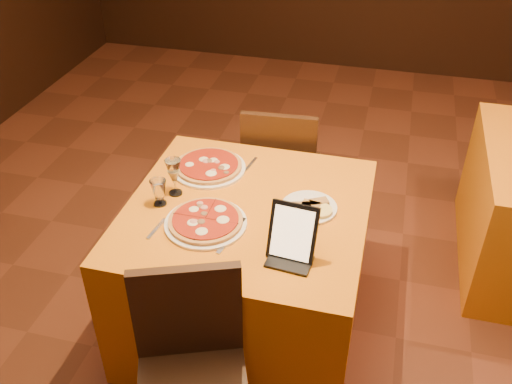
% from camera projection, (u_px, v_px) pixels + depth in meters
% --- Properties ---
extents(floor, '(6.00, 7.00, 0.01)m').
position_uv_depth(floor, '(324.00, 325.00, 3.03)').
color(floor, '#5E2D19').
rests_on(floor, ground).
extents(main_table, '(1.10, 1.10, 0.75)m').
position_uv_depth(main_table, '(247.00, 268.00, 2.84)').
color(main_table, orange).
rests_on(main_table, floor).
extents(chair_main_far, '(0.46, 0.46, 0.91)m').
position_uv_depth(chair_main_far, '(282.00, 168.00, 3.43)').
color(chair_main_far, black).
rests_on(chair_main_far, floor).
extents(pizza_near, '(0.37, 0.37, 0.03)m').
position_uv_depth(pizza_near, '(206.00, 222.00, 2.51)').
color(pizza_near, white).
rests_on(pizza_near, main_table).
extents(pizza_far, '(0.37, 0.37, 0.03)m').
position_uv_depth(pizza_far, '(209.00, 167.00, 2.87)').
color(pizza_far, white).
rests_on(pizza_far, main_table).
extents(cutlet_dish, '(0.26, 0.26, 0.03)m').
position_uv_depth(cutlet_dish, '(309.00, 206.00, 2.60)').
color(cutlet_dish, white).
rests_on(cutlet_dish, main_table).
extents(wine_glass, '(0.11, 0.11, 0.19)m').
position_uv_depth(wine_glass, '(174.00, 177.00, 2.66)').
color(wine_glass, tan).
rests_on(wine_glass, main_table).
extents(water_glass, '(0.08, 0.08, 0.13)m').
position_uv_depth(water_glass, '(159.00, 193.00, 2.60)').
color(water_glass, white).
rests_on(water_glass, main_table).
extents(tablet, '(0.20, 0.12, 0.24)m').
position_uv_depth(tablet, '(293.00, 232.00, 2.28)').
color(tablet, black).
rests_on(tablet, main_table).
extents(knife, '(0.07, 0.25, 0.01)m').
position_uv_depth(knife, '(231.00, 236.00, 2.45)').
color(knife, silver).
rests_on(knife, main_table).
extents(fork_near, '(0.04, 0.15, 0.01)m').
position_uv_depth(fork_near, '(156.00, 229.00, 2.49)').
color(fork_near, silver).
rests_on(fork_near, main_table).
extents(fork_far, '(0.04, 0.14, 0.01)m').
position_uv_depth(fork_far, '(251.00, 164.00, 2.92)').
color(fork_far, silver).
rests_on(fork_far, main_table).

